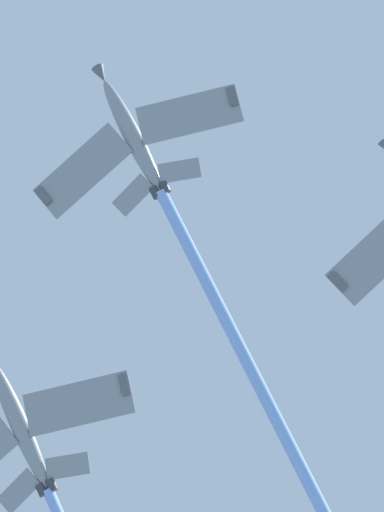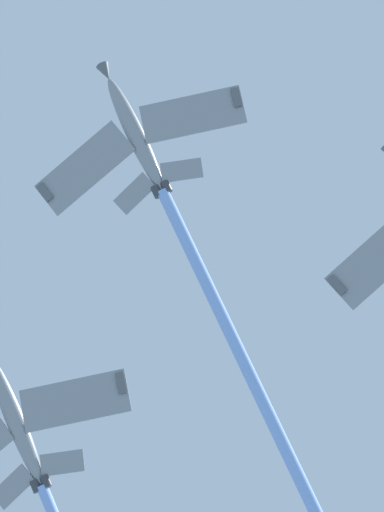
% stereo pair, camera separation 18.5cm
% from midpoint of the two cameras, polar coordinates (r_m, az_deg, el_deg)
% --- Properties ---
extents(jet_lead, '(19.96, 51.95, 21.49)m').
position_cam_midpoint_polar(jet_lead, '(95.55, 0.30, -0.60)').
color(jet_lead, gray).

